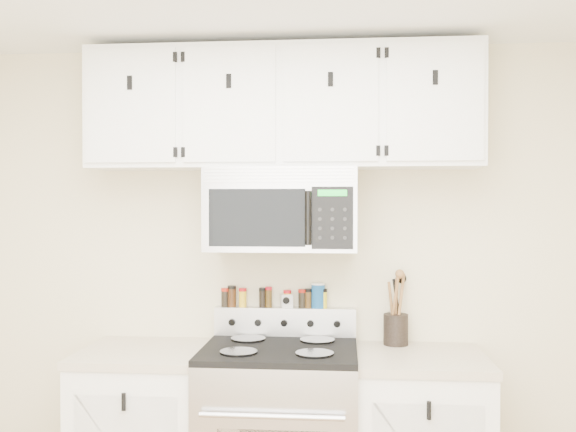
% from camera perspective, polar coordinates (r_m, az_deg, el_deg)
% --- Properties ---
extents(back_wall, '(3.50, 0.01, 2.50)m').
position_cam_1_polar(back_wall, '(3.50, -0.21, -5.61)').
color(back_wall, beige).
rests_on(back_wall, floor).
extents(microwave, '(0.76, 0.44, 0.42)m').
position_cam_1_polar(microwave, '(3.28, -0.51, 0.60)').
color(microwave, '#9E9EA3').
rests_on(microwave, back_wall).
extents(upper_cabinets, '(2.00, 0.35, 0.62)m').
position_cam_1_polar(upper_cabinets, '(3.35, -0.48, 9.55)').
color(upper_cabinets, white).
rests_on(upper_cabinets, back_wall).
extents(utensil_crock, '(0.13, 0.13, 0.38)m').
position_cam_1_polar(utensil_crock, '(3.44, 9.56, -9.69)').
color(utensil_crock, black).
rests_on(utensil_crock, base_cabinet_right).
extents(kitchen_timer, '(0.07, 0.07, 0.07)m').
position_cam_1_polar(kitchen_timer, '(3.48, -0.13, -7.54)').
color(kitchen_timer, silver).
rests_on(kitchen_timer, range).
extents(salt_canister, '(0.07, 0.07, 0.13)m').
position_cam_1_polar(salt_canister, '(3.46, 2.69, -7.06)').
color(salt_canister, '#154F90').
rests_on(salt_canister, range).
extents(spice_jar_0, '(0.05, 0.05, 0.10)m').
position_cam_1_polar(spice_jar_0, '(3.52, -5.60, -7.20)').
color(spice_jar_0, black).
rests_on(spice_jar_0, range).
extents(spice_jar_1, '(0.05, 0.05, 0.11)m').
position_cam_1_polar(spice_jar_1, '(3.51, -5.01, -7.10)').
color(spice_jar_1, '#3D210E').
rests_on(spice_jar_1, range).
extents(spice_jar_2, '(0.04, 0.04, 0.10)m').
position_cam_1_polar(spice_jar_2, '(3.50, -4.05, -7.23)').
color(spice_jar_2, yellow).
rests_on(spice_jar_2, range).
extents(spice_jar_3, '(0.04, 0.04, 0.10)m').
position_cam_1_polar(spice_jar_3, '(3.49, -2.27, -7.24)').
color(spice_jar_3, black).
rests_on(spice_jar_3, range).
extents(spice_jar_4, '(0.04, 0.04, 0.11)m').
position_cam_1_polar(spice_jar_4, '(3.48, -1.74, -7.20)').
color(spice_jar_4, '#422F0F').
rests_on(spice_jar_4, range).
extents(spice_jar_5, '(0.04, 0.04, 0.09)m').
position_cam_1_polar(spice_jar_5, '(3.48, -0.07, -7.36)').
color(spice_jar_5, gold).
rests_on(spice_jar_5, range).
extents(spice_jar_6, '(0.05, 0.05, 0.10)m').
position_cam_1_polar(spice_jar_6, '(3.47, 1.29, -7.33)').
color(spice_jar_6, black).
rests_on(spice_jar_6, range).
extents(spice_jar_7, '(0.04, 0.04, 0.10)m').
position_cam_1_polar(spice_jar_7, '(3.47, 1.82, -7.31)').
color(spice_jar_7, '#462D10').
rests_on(spice_jar_7, range).
extents(spice_jar_8, '(0.04, 0.04, 0.10)m').
position_cam_1_polar(spice_jar_8, '(3.46, 3.16, -7.32)').
color(spice_jar_8, gold).
rests_on(spice_jar_8, range).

